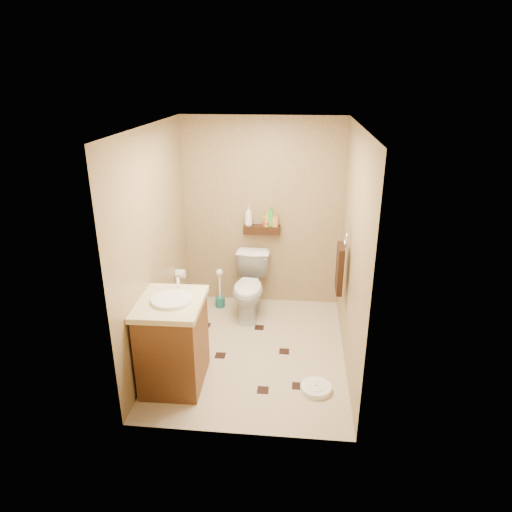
# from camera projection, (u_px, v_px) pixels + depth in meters

# --- Properties ---
(ground) EXTENTS (2.50, 2.50, 0.00)m
(ground) POSITION_uv_depth(u_px,v_px,m) (252.00, 351.00, 5.03)
(ground) COLOR tan
(ground) RESTS_ON ground
(wall_back) EXTENTS (2.00, 0.04, 2.40)m
(wall_back) POSITION_uv_depth(u_px,v_px,m) (263.00, 214.00, 5.74)
(wall_back) COLOR tan
(wall_back) RESTS_ON ground
(wall_front) EXTENTS (2.00, 0.04, 2.40)m
(wall_front) POSITION_uv_depth(u_px,v_px,m) (234.00, 309.00, 3.43)
(wall_front) COLOR tan
(wall_front) RESTS_ON ground
(wall_left) EXTENTS (0.04, 2.50, 2.40)m
(wall_left) POSITION_uv_depth(u_px,v_px,m) (155.00, 246.00, 4.68)
(wall_left) COLOR tan
(wall_left) RESTS_ON ground
(wall_right) EXTENTS (0.04, 2.50, 2.40)m
(wall_right) POSITION_uv_depth(u_px,v_px,m) (353.00, 253.00, 4.49)
(wall_right) COLOR tan
(wall_right) RESTS_ON ground
(ceiling) EXTENTS (2.00, 2.50, 0.02)m
(ceiling) POSITION_uv_depth(u_px,v_px,m) (251.00, 126.00, 4.14)
(ceiling) COLOR white
(ceiling) RESTS_ON wall_back
(wall_shelf) EXTENTS (0.46, 0.14, 0.10)m
(wall_shelf) POSITION_uv_depth(u_px,v_px,m) (262.00, 230.00, 5.73)
(wall_shelf) COLOR #321E0D
(wall_shelf) RESTS_ON wall_back
(floor_accents) EXTENTS (1.24, 1.27, 0.01)m
(floor_accents) POSITION_uv_depth(u_px,v_px,m) (253.00, 354.00, 4.97)
(floor_accents) COLOR black
(floor_accents) RESTS_ON ground
(toilet) EXTENTS (0.45, 0.76, 0.76)m
(toilet) POSITION_uv_depth(u_px,v_px,m) (250.00, 287.00, 5.67)
(toilet) COLOR white
(toilet) RESTS_ON ground
(vanity) EXTENTS (0.61, 0.74, 1.03)m
(vanity) POSITION_uv_depth(u_px,v_px,m) (173.00, 341.00, 4.37)
(vanity) COLOR brown
(vanity) RESTS_ON ground
(bathroom_scale) EXTENTS (0.38, 0.38, 0.06)m
(bathroom_scale) POSITION_uv_depth(u_px,v_px,m) (316.00, 388.00, 4.39)
(bathroom_scale) COLOR white
(bathroom_scale) RESTS_ON ground
(toilet_brush) EXTENTS (0.12, 0.12, 0.54)m
(toilet_brush) POSITION_uv_depth(u_px,v_px,m) (220.00, 294.00, 5.92)
(toilet_brush) COLOR #18635E
(toilet_brush) RESTS_ON ground
(towel_ring) EXTENTS (0.12, 0.30, 0.76)m
(towel_ring) POSITION_uv_depth(u_px,v_px,m) (340.00, 266.00, 4.83)
(towel_ring) COLOR silver
(towel_ring) RESTS_ON wall_right
(toilet_paper) EXTENTS (0.12, 0.11, 0.12)m
(toilet_paper) POSITION_uv_depth(u_px,v_px,m) (180.00, 274.00, 5.49)
(toilet_paper) COLOR white
(toilet_paper) RESTS_ON wall_left
(bottle_a) EXTENTS (0.12, 0.12, 0.25)m
(bottle_a) POSITION_uv_depth(u_px,v_px,m) (249.00, 216.00, 5.68)
(bottle_a) COLOR white
(bottle_a) RESTS_ON wall_shelf
(bottle_b) EXTENTS (0.11, 0.11, 0.18)m
(bottle_b) POSITION_uv_depth(u_px,v_px,m) (267.00, 219.00, 5.67)
(bottle_b) COLOR gold
(bottle_b) RESTS_ON wall_shelf
(bottle_c) EXTENTS (0.13, 0.13, 0.13)m
(bottle_c) POSITION_uv_depth(u_px,v_px,m) (267.00, 221.00, 5.68)
(bottle_c) COLOR red
(bottle_c) RESTS_ON wall_shelf
(bottle_d) EXTENTS (0.13, 0.13, 0.25)m
(bottle_d) POSITION_uv_depth(u_px,v_px,m) (271.00, 217.00, 5.66)
(bottle_d) COLOR green
(bottle_d) RESTS_ON wall_shelf
(bottle_e) EXTENTS (0.09, 0.09, 0.18)m
(bottle_e) POSITION_uv_depth(u_px,v_px,m) (275.00, 219.00, 5.66)
(bottle_e) COLOR #CF7D45
(bottle_e) RESTS_ON wall_shelf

